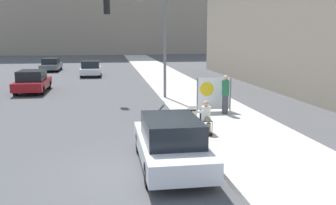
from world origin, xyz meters
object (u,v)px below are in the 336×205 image
object	(u,v)px
car_on_road_midblock	(91,68)
traffic_light_pole	(143,27)
protest_banner	(214,94)
parked_car_curbside	(171,142)
jogger_on_sidewalk	(225,94)
car_on_road_nearest	(32,81)
car_on_road_distant	(51,64)
seated_protester	(206,116)

from	to	relation	value
car_on_road_midblock	traffic_light_pole	bearing A→B (deg)	-75.09
protest_banner	car_on_road_midblock	bearing A→B (deg)	109.36
parked_car_curbside	protest_banner	bearing A→B (deg)	64.70
jogger_on_sidewalk	car_on_road_nearest	world-z (taller)	jogger_on_sidewalk
traffic_light_pole	car_on_road_midblock	world-z (taller)	traffic_light_pole
jogger_on_sidewalk	car_on_road_midblock	world-z (taller)	jogger_on_sidewalk
protest_banner	car_on_road_midblock	world-z (taller)	protest_banner
jogger_on_sidewalk	traffic_light_pole	world-z (taller)	traffic_light_pole
jogger_on_sidewalk	car_on_road_distant	size ratio (longest dim) A/B	0.38
jogger_on_sidewalk	car_on_road_distant	bearing A→B (deg)	-47.03
seated_protester	jogger_on_sidewalk	world-z (taller)	jogger_on_sidewalk
seated_protester	car_on_road_nearest	bearing A→B (deg)	110.14
traffic_light_pole	car_on_road_distant	xyz separation A→B (m)	(-8.03, 19.54, -3.50)
seated_protester	car_on_road_midblock	xyz separation A→B (m)	(-5.12, 22.41, -0.10)
protest_banner	traffic_light_pole	xyz separation A→B (m)	(-2.86, 4.83, 3.16)
parked_car_curbside	car_on_road_midblock	xyz separation A→B (m)	(-3.32, 25.31, -0.02)
car_on_road_midblock	car_on_road_distant	world-z (taller)	car_on_road_midblock
car_on_road_distant	jogger_on_sidewalk	bearing A→B (deg)	-65.75
seated_protester	traffic_light_pole	distance (m)	9.44
parked_car_curbside	car_on_road_distant	bearing A→B (deg)	103.89
parked_car_curbside	car_on_road_distant	size ratio (longest dim) A/B	0.96
jogger_on_sidewalk	parked_car_curbside	world-z (taller)	jogger_on_sidewalk
jogger_on_sidewalk	parked_car_curbside	bearing A→B (deg)	78.52
jogger_on_sidewalk	car_on_road_nearest	distance (m)	13.99
protest_banner	parked_car_curbside	world-z (taller)	protest_banner
seated_protester	protest_banner	world-z (taller)	protest_banner
car_on_road_distant	seated_protester	bearing A→B (deg)	-71.40
parked_car_curbside	car_on_road_nearest	size ratio (longest dim) A/B	1.03
seated_protester	car_on_road_distant	size ratio (longest dim) A/B	0.26
jogger_on_sidewalk	protest_banner	bearing A→B (deg)	-40.88
protest_banner	car_on_road_midblock	distance (m)	19.66
protest_banner	car_on_road_nearest	world-z (taller)	protest_banner
jogger_on_sidewalk	car_on_road_distant	distance (m)	27.43
jogger_on_sidewalk	car_on_road_distant	world-z (taller)	jogger_on_sidewalk
car_on_road_nearest	car_on_road_distant	xyz separation A→B (m)	(-0.99, 15.52, -0.04)
parked_car_curbside	seated_protester	bearing A→B (deg)	58.08
parked_car_curbside	car_on_road_nearest	world-z (taller)	car_on_road_nearest
car_on_road_nearest	car_on_road_midblock	xyz separation A→B (m)	(3.39, 9.69, -0.02)
car_on_road_distant	parked_car_curbside	bearing A→B (deg)	-76.11
protest_banner	car_on_road_nearest	distance (m)	13.29
seated_protester	parked_car_curbside	size ratio (longest dim) A/B	0.26
traffic_light_pole	car_on_road_distant	distance (m)	21.41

